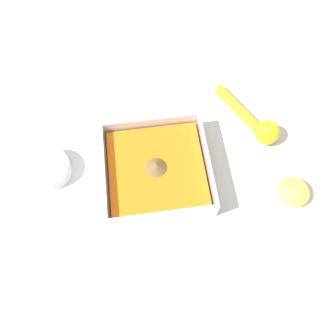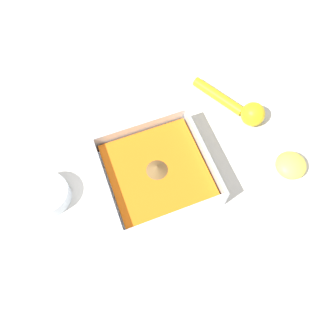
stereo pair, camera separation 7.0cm
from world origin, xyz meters
name	(u,v)px [view 2 (the right image)]	position (x,y,z in m)	size (l,w,h in m)	color
ground_plane	(142,175)	(0.00, 0.00, 0.00)	(4.00, 4.00, 0.00)	beige
square_dish	(157,173)	(-0.03, 0.02, 0.02)	(0.22, 0.22, 0.06)	silver
spice_bowl	(48,195)	(0.20, -0.02, 0.02)	(0.09, 0.09, 0.03)	silver
lemon_squeezer	(242,109)	(-0.28, -0.07, 0.02)	(0.12, 0.18, 0.06)	yellow
lemon_half	(291,165)	(-0.31, 0.10, 0.02)	(0.07, 0.07, 0.04)	#EFDB4C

